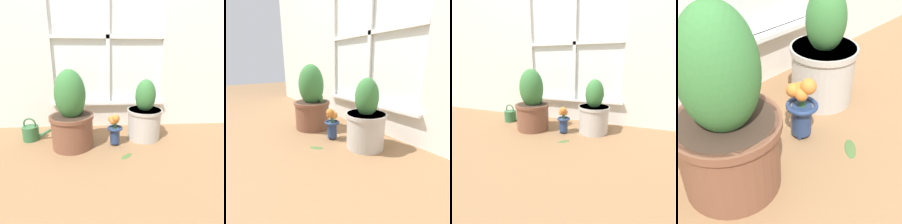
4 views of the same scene
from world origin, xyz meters
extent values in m
plane|color=olive|center=(0.00, 0.00, 0.00)|extent=(10.00, 10.00, 0.00)
cube|color=silver|center=(0.00, 0.61, 0.13)|extent=(1.07, 0.05, 0.27)
cube|color=white|center=(0.00, 0.62, 0.89)|extent=(1.07, 0.02, 1.25)
cube|color=white|center=(0.00, 0.59, 0.89)|extent=(0.04, 0.02, 1.25)
cube|color=white|center=(0.00, 0.59, 0.89)|extent=(1.07, 0.02, 0.04)
cube|color=white|center=(0.00, 0.56, 0.25)|extent=(1.13, 0.06, 0.02)
cylinder|color=brown|center=(-0.31, 0.15, 0.13)|extent=(0.33, 0.33, 0.27)
cylinder|color=brown|center=(-0.31, 0.15, 0.25)|extent=(0.35, 0.35, 0.03)
cylinder|color=#38281E|center=(-0.31, 0.15, 0.26)|extent=(0.30, 0.30, 0.01)
ellipsoid|color=#387538|center=(-0.31, 0.15, 0.43)|extent=(0.24, 0.24, 0.38)
ellipsoid|color=#387538|center=(-0.22, 0.17, 0.36)|extent=(0.08, 0.17, 0.22)
cylinder|color=#B7B2A8|center=(0.31, 0.27, 0.13)|extent=(0.29, 0.29, 0.27)
cylinder|color=#B7B2A8|center=(0.31, 0.27, 0.26)|extent=(0.30, 0.30, 0.03)
cylinder|color=#38281E|center=(0.31, 0.27, 0.26)|extent=(0.26, 0.26, 0.01)
ellipsoid|color=#387538|center=(0.31, 0.27, 0.39)|extent=(0.17, 0.17, 0.28)
ellipsoid|color=#387538|center=(0.35, 0.32, 0.33)|extent=(0.14, 0.12, 0.17)
sphere|color=navy|center=(0.04, 0.18, 0.01)|extent=(0.02, 0.02, 0.02)
sphere|color=navy|center=(0.01, 0.13, 0.01)|extent=(0.02, 0.02, 0.02)
sphere|color=navy|center=(0.06, 0.13, 0.01)|extent=(0.02, 0.02, 0.02)
cylinder|color=navy|center=(0.04, 0.15, 0.08)|extent=(0.08, 0.08, 0.13)
torus|color=navy|center=(0.04, 0.15, 0.15)|extent=(0.13, 0.13, 0.02)
cylinder|color=#386633|center=(0.04, 0.15, 0.18)|extent=(0.03, 0.03, 0.07)
sphere|color=orange|center=(0.04, 0.15, 0.22)|extent=(0.05, 0.05, 0.05)
sphere|color=orange|center=(0.04, 0.16, 0.21)|extent=(0.06, 0.06, 0.06)
sphere|color=orange|center=(0.01, 0.17, 0.22)|extent=(0.05, 0.05, 0.05)
sphere|color=orange|center=(0.02, 0.14, 0.21)|extent=(0.05, 0.05, 0.05)
sphere|color=orange|center=(0.04, 0.12, 0.24)|extent=(0.06, 0.06, 0.06)
cylinder|color=#336B3D|center=(-0.70, 0.28, 0.06)|extent=(0.14, 0.14, 0.13)
cylinder|color=#336B3D|center=(-0.58, 0.28, 0.06)|extent=(0.12, 0.02, 0.08)
torus|color=#336B3D|center=(-0.70, 0.28, 0.15)|extent=(0.11, 0.01, 0.11)
ellipsoid|color=#476633|center=(0.11, -0.05, 0.00)|extent=(0.11, 0.11, 0.01)
camera|label=1|loc=(-0.07, -1.18, 0.70)|focal=28.00mm
camera|label=2|loc=(1.18, -0.64, 0.62)|focal=28.00mm
camera|label=3|loc=(0.61, -1.38, 0.66)|focal=28.00mm
camera|label=4|loc=(-0.70, -0.51, 0.83)|focal=50.00mm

